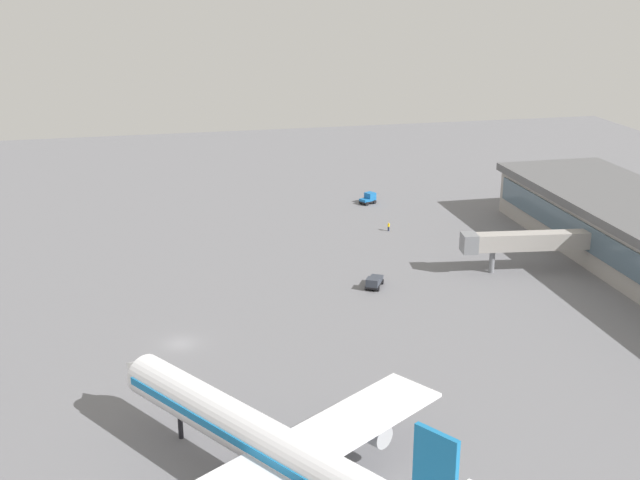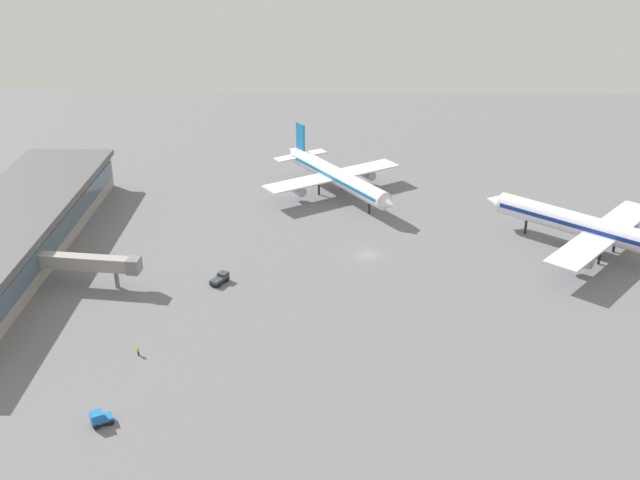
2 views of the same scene
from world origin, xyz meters
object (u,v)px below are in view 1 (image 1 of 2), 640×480
(pushback_tractor, at_px, (374,282))
(baggage_tug, at_px, (369,198))
(ground_crew_worker, at_px, (389,227))
(airplane_taxiing, at_px, (276,448))

(pushback_tractor, height_order, baggage_tug, baggage_tug)
(pushback_tractor, xyz_separation_m, ground_crew_worker, (26.89, -10.55, -0.12))
(airplane_taxiing, relative_size, baggage_tug, 11.48)
(pushback_tractor, bearing_deg, airplane_taxiing, 3.02)
(baggage_tug, height_order, ground_crew_worker, baggage_tug)
(airplane_taxiing, height_order, pushback_tractor, airplane_taxiing)
(pushback_tractor, bearing_deg, ground_crew_worker, -172.67)
(airplane_taxiing, distance_m, baggage_tug, 101.34)
(baggage_tug, relative_size, ground_crew_worker, 2.23)
(baggage_tug, bearing_deg, pushback_tractor, -132.90)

